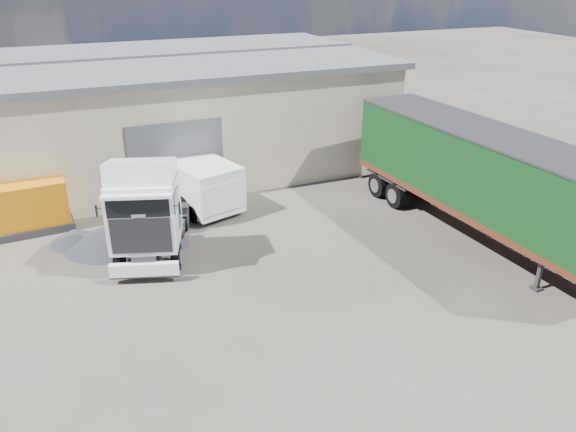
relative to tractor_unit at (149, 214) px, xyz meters
name	(u,v)px	position (x,y,z in m)	size (l,w,h in m)	color
ground	(323,316)	(3.96, -5.73, -1.63)	(120.00, 120.00, 0.00)	#2B2723
warehouse	(66,119)	(-2.04, 10.26, 1.03)	(30.60, 12.60, 5.42)	beige
brick_boundary_wall	(496,164)	(15.46, 0.27, -0.38)	(0.35, 26.00, 2.50)	maroon
tractor_unit	(149,214)	(0.00, 0.00, 0.00)	(3.82, 6.07, 3.88)	black
box_trailer	(480,173)	(11.63, -2.97, 0.87)	(3.27, 12.49, 4.11)	#2D2D30
panel_van	(194,181)	(2.52, 3.86, -0.55)	(3.47, 5.50, 2.09)	black
orange_skip	(27,208)	(-4.04, 4.07, -0.77)	(3.29, 2.18, 1.98)	#2D2D30
gravel_heap	(118,233)	(-0.98, 1.50, -1.23)	(4.89, 4.20, 0.87)	#21242C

